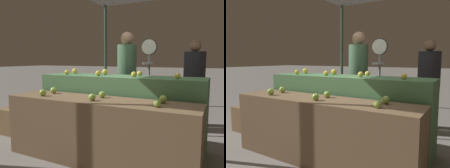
# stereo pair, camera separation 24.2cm
# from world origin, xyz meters

# --- Properties ---
(ground_plane) EXTENTS (60.00, 60.00, 0.00)m
(ground_plane) POSITION_xyz_m (0.00, 0.00, 0.00)
(ground_plane) COLOR slate
(display_counter_front) EXTENTS (2.32, 0.55, 0.76)m
(display_counter_front) POSITION_xyz_m (0.00, 0.00, 0.38)
(display_counter_front) COLOR brown
(display_counter_front) RESTS_ON ground_plane
(display_counter_back) EXTENTS (2.32, 0.55, 0.99)m
(display_counter_back) POSITION_xyz_m (0.00, 0.60, 0.49)
(display_counter_back) COLOR #4C7A4C
(display_counter_back) RESTS_ON ground_plane
(apple_front_0) EXTENTS (0.09, 0.09, 0.09)m
(apple_front_0) POSITION_xyz_m (-0.72, -0.12, 0.80)
(apple_front_0) COLOR #84AD3D
(apple_front_0) RESTS_ON display_counter_front
(apple_front_1) EXTENTS (0.08, 0.08, 0.08)m
(apple_front_1) POSITION_xyz_m (0.00, -0.11, 0.80)
(apple_front_1) COLOR #84AD3D
(apple_front_1) RESTS_ON display_counter_front
(apple_front_2) EXTENTS (0.08, 0.08, 0.08)m
(apple_front_2) POSITION_xyz_m (0.74, -0.10, 0.80)
(apple_front_2) COLOR #8EB247
(apple_front_2) RESTS_ON display_counter_front
(apple_front_3) EXTENTS (0.09, 0.09, 0.09)m
(apple_front_3) POSITION_xyz_m (-0.75, 0.11, 0.80)
(apple_front_3) COLOR #8EB247
(apple_front_3) RESTS_ON display_counter_front
(apple_front_4) EXTENTS (0.08, 0.08, 0.08)m
(apple_front_4) POSITION_xyz_m (0.01, 0.11, 0.80)
(apple_front_4) COLOR #84AD3D
(apple_front_4) RESTS_ON display_counter_front
(apple_front_5) EXTENTS (0.08, 0.08, 0.08)m
(apple_front_5) POSITION_xyz_m (0.74, 0.12, 0.80)
(apple_front_5) COLOR #8EB247
(apple_front_5) RESTS_ON display_counter_front
(apple_back_0) EXTENTS (0.07, 0.07, 0.07)m
(apple_back_0) POSITION_xyz_m (-0.82, 0.49, 1.02)
(apple_back_0) COLOR gold
(apple_back_0) RESTS_ON display_counter_back
(apple_back_1) EXTENTS (0.07, 0.07, 0.07)m
(apple_back_1) POSITION_xyz_m (-0.27, 0.49, 1.02)
(apple_back_1) COLOR gold
(apple_back_1) RESTS_ON display_counter_back
(apple_back_2) EXTENTS (0.07, 0.07, 0.07)m
(apple_back_2) POSITION_xyz_m (0.26, 0.50, 1.02)
(apple_back_2) COLOR gold
(apple_back_2) RESTS_ON display_counter_back
(apple_back_3) EXTENTS (0.07, 0.07, 0.07)m
(apple_back_3) POSITION_xyz_m (0.82, 0.50, 1.02)
(apple_back_3) COLOR yellow
(apple_back_3) RESTS_ON display_counter_back
(apple_back_4) EXTENTS (0.09, 0.09, 0.09)m
(apple_back_4) POSITION_xyz_m (-0.83, 0.70, 1.03)
(apple_back_4) COLOR yellow
(apple_back_4) RESTS_ON display_counter_back
(apple_back_5) EXTENTS (0.09, 0.09, 0.09)m
(apple_back_5) POSITION_xyz_m (-0.28, 0.71, 1.03)
(apple_back_5) COLOR gold
(apple_back_5) RESTS_ON display_counter_back
(apple_back_6) EXTENTS (0.07, 0.07, 0.07)m
(apple_back_6) POSITION_xyz_m (0.27, 0.71, 1.02)
(apple_back_6) COLOR gold
(apple_back_6) RESTS_ON display_counter_back
(produce_scale) EXTENTS (0.25, 0.20, 1.54)m
(produce_scale) POSITION_xyz_m (0.25, 1.20, 1.10)
(produce_scale) COLOR #99999E
(produce_scale) RESTS_ON ground_plane
(person_vendor_at_scale) EXTENTS (0.42, 0.42, 1.69)m
(person_vendor_at_scale) POSITION_xyz_m (-0.20, 1.37, 0.98)
(person_vendor_at_scale) COLOR #2D2D38
(person_vendor_at_scale) RESTS_ON ground_plane
(person_customer_left) EXTENTS (0.50, 0.50, 1.56)m
(person_customer_left) POSITION_xyz_m (0.84, 2.05, 0.89)
(person_customer_left) COLOR #2D2D38
(person_customer_left) RESTS_ON ground_plane
(wooden_crate_side) EXTENTS (0.42, 0.42, 0.42)m
(wooden_crate_side) POSITION_xyz_m (-1.75, 0.29, 0.21)
(wooden_crate_side) COLOR brown
(wooden_crate_side) RESTS_ON ground_plane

